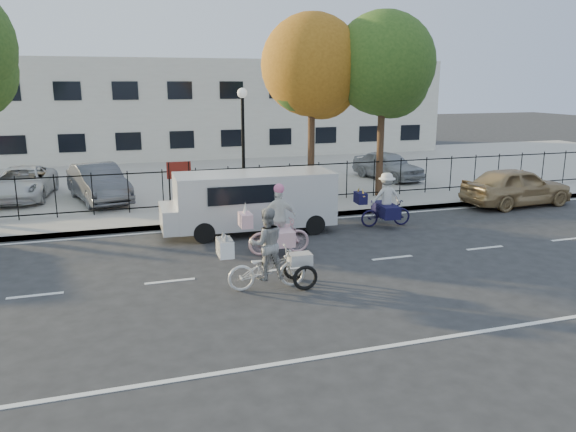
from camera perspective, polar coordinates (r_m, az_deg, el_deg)
name	(u,v)px	position (r m, az deg, el deg)	size (l,w,h in m)	color
ground	(288,269)	(14.50, 0.01, -5.40)	(120.00, 120.00, 0.00)	#333334
road_markings	(288,269)	(14.50, 0.01, -5.38)	(60.00, 9.52, 0.01)	silver
curb	(242,221)	(19.16, -4.67, -0.50)	(60.00, 0.10, 0.15)	#A8A399
sidewalk	(235,214)	(20.15, -5.36, 0.19)	(60.00, 2.20, 0.15)	#A8A399
parking_lot	(196,176)	(28.74, -9.30, 4.08)	(60.00, 15.60, 0.15)	#A8A399
iron_fence	(228,186)	(21.04, -6.07, 3.03)	(58.00, 0.06, 1.50)	black
building	(171,108)	(38.32, -11.83, 10.70)	(34.00, 10.00, 6.00)	silver
lamppost	(243,127)	(20.47, -4.61, 9.02)	(0.36, 0.36, 4.33)	black
street_sign	(179,177)	(20.26, -11.00, 3.94)	(0.85, 0.06, 1.80)	black
zebra_trike	(267,258)	(12.97, -2.15, -4.27)	(2.24, 0.85, 1.92)	silver
unicorn_bike	(278,229)	(15.50, -1.03, -1.29)	(1.99, 1.38, 2.01)	beige
bull_bike	(385,205)	(18.84, 9.84, 1.11)	(1.95, 1.34, 1.79)	black
white_van	(251,200)	(17.76, -3.74, 1.66)	(5.45, 1.99, 1.92)	white
gold_sedan	(517,186)	(23.42, 22.20, 2.81)	(1.78, 4.42, 1.51)	tan
lot_car_b	(22,183)	(24.64, -25.39, 3.04)	(2.08, 4.51, 1.25)	silver
lot_car_c	(98,183)	(22.97, -18.70, 3.19)	(1.52, 4.35, 1.43)	#53555B
lot_car_d	(388,165)	(27.22, 10.11, 5.10)	(1.57, 3.90, 1.33)	#95989C
tree_mid	(315,70)	(22.76, 2.74, 14.58)	(4.00, 4.00, 7.32)	#442D1D
tree_east	(386,69)	(23.03, 9.90, 14.52)	(4.04, 4.04, 7.40)	#442D1D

